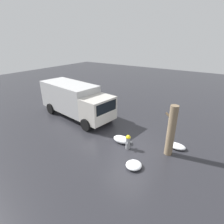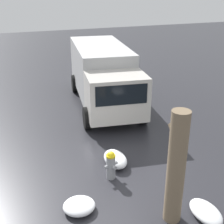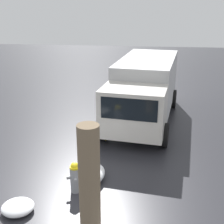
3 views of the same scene
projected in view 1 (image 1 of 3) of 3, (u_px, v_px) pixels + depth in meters
ground_plane at (128, 148)px, 10.44m from camera, size 60.00×60.00×0.00m
fire_hydrant at (128, 142)px, 10.25m from camera, size 0.38×0.47×0.92m
tree_trunk at (171, 131)px, 9.40m from camera, size 0.66×0.44×2.94m
delivery_truck at (75, 99)px, 14.30m from camera, size 7.09×3.29×2.68m
pedestrian at (99, 110)px, 13.58m from camera, size 0.38×0.38×1.75m
snow_pile_by_hydrant at (122, 139)px, 11.00m from camera, size 1.11×0.69×0.39m
snow_pile_curbside at (176, 146)px, 10.45m from camera, size 1.08×0.66×0.26m
snow_pile_by_tree at (134, 165)px, 8.88m from camera, size 0.82×0.84×0.26m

